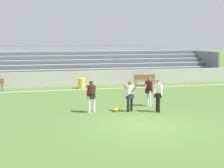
{
  "coord_description": "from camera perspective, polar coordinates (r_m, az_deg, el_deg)",
  "views": [
    {
      "loc": [
        -4.58,
        -13.26,
        3.8
      ],
      "look_at": [
        -0.27,
        4.66,
        1.21
      ],
      "focal_mm": 52.43,
      "sensor_mm": 36.0,
      "label": 1
    }
  ],
  "objects": [
    {
      "name": "bench_far_left",
      "position": [
        26.3,
        5.77,
        0.85
      ],
      "size": [
        1.8,
        0.4,
        0.9
      ],
      "color": "brown",
      "rests_on": "ground"
    },
    {
      "name": "player_white_overlapping",
      "position": [
        17.01,
        8.05,
        -1.54
      ],
      "size": [
        0.65,
        0.46,
        1.68
      ],
      "color": "black",
      "rests_on": "ground"
    },
    {
      "name": "trash_bin",
      "position": [
        25.0,
        -5.35,
        0.13
      ],
      "size": [
        0.51,
        0.51,
        0.78
      ],
      "primitive_type": "cylinder",
      "color": "yellow",
      "rests_on": "ground"
    },
    {
      "name": "player_dark_deep_cover",
      "position": [
        18.5,
        6.45,
        -0.82
      ],
      "size": [
        0.7,
        0.47,
        1.65
      ],
      "color": "white",
      "rests_on": "ground"
    },
    {
      "name": "ground_plane",
      "position": [
        14.53,
        5.37,
        -7.19
      ],
      "size": [
        160.0,
        160.0,
        0.0
      ],
      "primitive_type": "plane",
      "color": "#4C6B30"
    },
    {
      "name": "sideline_wall",
      "position": [
        26.5,
        -3.48,
        1.05
      ],
      "size": [
        48.0,
        0.16,
        1.2
      ],
      "primitive_type": "cube",
      "color": "#BCB7AD",
      "rests_on": "ground"
    },
    {
      "name": "field_line_sideline",
      "position": [
        24.67,
        -2.67,
        -0.86
      ],
      "size": [
        44.0,
        0.12,
        0.01
      ],
      "primitive_type": "cube",
      "color": "white",
      "rests_on": "ground"
    },
    {
      "name": "player_white_trailing_run",
      "position": [
        16.99,
        3.14,
        -1.66
      ],
      "size": [
        0.5,
        0.7,
        1.61
      ],
      "color": "black",
      "rests_on": "ground"
    },
    {
      "name": "bleacher_stand",
      "position": [
        29.72,
        -4.98,
        3.24
      ],
      "size": [
        24.44,
        5.15,
        3.11
      ],
      "color": "#B2B2B7",
      "rests_on": "ground"
    },
    {
      "name": "player_dark_wide_left",
      "position": [
        16.78,
        -3.62,
        -1.71
      ],
      "size": [
        0.49,
        0.73,
        1.64
      ],
      "color": "white",
      "rests_on": "ground"
    },
    {
      "name": "soccer_ball",
      "position": [
        17.04,
        0.67,
        -4.51
      ],
      "size": [
        0.22,
        0.22,
        0.22
      ],
      "primitive_type": "sphere",
      "color": "yellow",
      "rests_on": "ground"
    }
  ]
}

